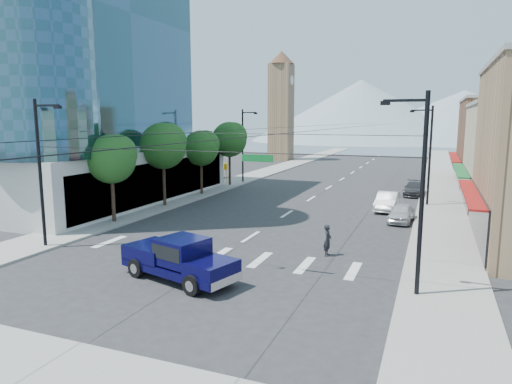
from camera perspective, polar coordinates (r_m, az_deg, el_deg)
ground at (r=25.52m, az=-5.80°, el=-8.79°), size 160.00×160.00×0.00m
sidewalk_left at (r=66.23m, az=0.79°, el=2.39°), size 4.00×120.00×0.15m
sidewalk_right at (r=62.04m, az=22.01°, el=1.26°), size 4.00×120.00×0.15m
sidewalk_cross at (r=16.64m, az=-26.28°, el=-19.65°), size 28.00×4.00×0.15m
office_tower at (r=51.97m, az=-25.98°, el=15.55°), size 29.50×27.00×30.00m
clock_tower at (r=88.07m, az=3.16°, el=10.93°), size 4.80×4.80×20.40m
mountain_left at (r=173.57m, az=12.96°, el=9.93°), size 80.00×80.00×22.00m
mountain_right at (r=181.77m, az=24.52°, el=8.67°), size 90.00×90.00×18.00m
tree_near at (r=35.62m, az=-17.40°, el=4.13°), size 3.65×3.64×6.71m
tree_midnear at (r=41.25m, az=-11.33°, el=5.83°), size 4.09×4.09×7.52m
tree_midfar at (r=47.32m, az=-6.71°, el=5.61°), size 3.65×3.64×6.71m
tree_far at (r=53.55m, az=-3.17°, el=6.71°), size 4.09×4.09×7.52m
signal_rig at (r=23.53m, az=-6.68°, el=1.28°), size 21.80×0.20×9.00m
lamp_pole_nw at (r=56.07m, az=-1.55°, el=6.16°), size 2.00×0.25×9.00m
lamp_pole_ne at (r=43.65m, az=20.76°, el=4.73°), size 2.00×0.25×9.00m
pickup_truck at (r=22.86m, az=-9.65°, el=-8.10°), size 6.66×3.89×2.14m
pedestrian at (r=26.75m, az=8.94°, el=-5.97°), size 0.44×0.67×1.84m
parked_car_near at (r=36.67m, az=17.72°, el=-2.54°), size 2.01×4.23×1.40m
parked_car_mid at (r=40.97m, az=16.08°, el=-1.14°), size 1.83×4.83×1.57m
parked_car_far at (r=49.88m, az=19.15°, el=0.39°), size 2.02×4.83×1.40m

